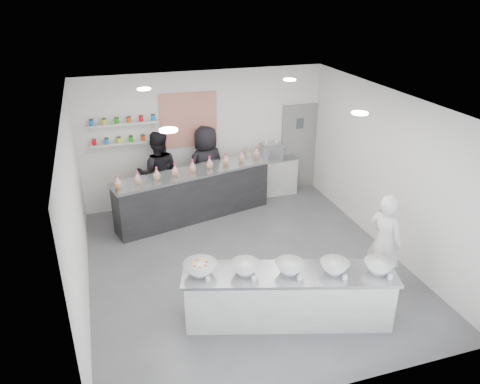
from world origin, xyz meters
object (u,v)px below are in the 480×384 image
espresso_ledge (271,177)px  staff_left (158,173)px  staff_right (207,168)px  prep_counter (288,296)px  back_bar (194,195)px  espresso_machine (271,152)px  woman_prep (384,243)px

espresso_ledge → staff_left: bearing=-176.2°
staff_left → espresso_ledge: bearing=-166.1°
espresso_ledge → staff_right: bearing=-173.7°
prep_counter → staff_right: bearing=109.4°
staff_right → staff_left: bearing=-20.1°
back_bar → staff_right: 0.74m
espresso_ledge → espresso_machine: (-0.02, 0.00, 0.64)m
espresso_ledge → woman_prep: woman_prep is taller
woman_prep → staff_right: (-2.01, 3.88, 0.09)m
staff_left → back_bar: bearing=154.6°
espresso_machine → prep_counter: bearing=-107.6°
woman_prep → staff_left: 4.96m
back_bar → espresso_ledge: (2.03, 0.65, -0.08)m
prep_counter → back_bar: (-0.62, 3.73, 0.11)m
espresso_ledge → staff_right: size_ratio=0.64×
prep_counter → back_bar: 3.78m
espresso_ledge → espresso_machine: espresso_machine is taller
espresso_ledge → woman_prep: (0.39, -4.06, 0.41)m
espresso_ledge → woman_prep: bearing=-84.5°
prep_counter → espresso_ledge: espresso_ledge is taller
back_bar → espresso_machine: espresso_machine is taller
prep_counter → espresso_machine: 4.64m
staff_left → staff_right: staff_right is taller
espresso_ledge → staff_right: 1.71m
back_bar → staff_right: bearing=35.2°
espresso_ledge → espresso_machine: 0.64m
back_bar → staff_left: bearing=130.7°
espresso_ledge → espresso_machine: size_ratio=2.51×
espresso_machine → staff_right: staff_right is taller
prep_counter → espresso_machine: bearing=88.9°
espresso_machine → espresso_ledge: bearing=0.0°
prep_counter → staff_right: size_ratio=1.65×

